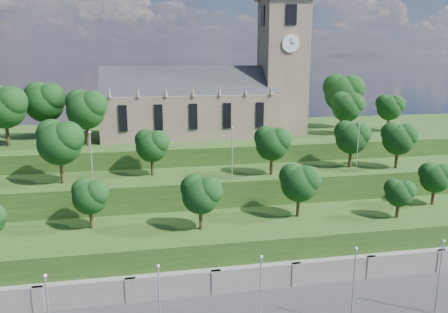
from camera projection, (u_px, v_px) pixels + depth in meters
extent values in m
cube|color=slate|center=(255.00, 282.00, 53.87)|extent=(160.00, 2.00, 5.00)
cube|color=slate|center=(39.00, 307.00, 48.53)|extent=(1.20, 0.60, 5.00)
cube|color=slate|center=(131.00, 298.00, 50.36)|extent=(1.20, 0.60, 5.00)
cube|color=slate|center=(216.00, 290.00, 52.19)|extent=(1.20, 0.60, 5.00)
cube|color=slate|center=(296.00, 282.00, 54.01)|extent=(1.20, 0.60, 5.00)
cube|color=slate|center=(370.00, 274.00, 55.84)|extent=(1.20, 0.60, 5.00)
cube|color=slate|center=(439.00, 268.00, 57.67)|extent=(1.20, 0.60, 5.00)
cube|color=#234216|center=(244.00, 251.00, 59.27)|extent=(160.00, 12.00, 8.00)
cube|color=#234216|center=(228.00, 209.00, 69.35)|extent=(160.00, 10.00, 12.00)
cube|color=#234216|center=(208.00, 168.00, 89.12)|extent=(160.00, 32.00, 15.00)
cube|color=#715F4F|center=(190.00, 115.00, 81.98)|extent=(32.00, 12.00, 8.00)
cube|color=#23262B|center=(189.00, 94.00, 81.08)|extent=(32.00, 10.18, 10.18)
cone|color=#715F4F|center=(109.00, 92.00, 72.57)|extent=(0.70, 0.70, 1.80)
cone|color=#715F4F|center=(138.00, 92.00, 73.43)|extent=(0.70, 0.70, 1.80)
cone|color=#715F4F|center=(166.00, 92.00, 74.28)|extent=(0.70, 0.70, 1.80)
cone|color=#715F4F|center=(193.00, 91.00, 75.13)|extent=(0.70, 0.70, 1.80)
cone|color=#715F4F|center=(220.00, 91.00, 75.99)|extent=(0.70, 0.70, 1.80)
cone|color=#715F4F|center=(246.00, 90.00, 76.84)|extent=(0.70, 0.70, 1.80)
cone|color=#715F4F|center=(271.00, 90.00, 77.70)|extent=(0.70, 0.70, 1.80)
cube|color=black|center=(123.00, 118.00, 73.85)|extent=(1.40, 0.25, 4.50)
cube|color=black|center=(159.00, 117.00, 74.95)|extent=(1.40, 0.25, 4.50)
cube|color=black|center=(193.00, 117.00, 76.04)|extent=(1.40, 0.25, 4.50)
cube|color=black|center=(227.00, 116.00, 77.14)|extent=(1.40, 0.25, 4.50)
cube|color=black|center=(260.00, 115.00, 78.24)|extent=(1.40, 0.25, 4.50)
cube|color=#715F4F|center=(282.00, 68.00, 83.36)|extent=(8.00, 8.00, 25.00)
cube|color=black|center=(291.00, 14.00, 77.33)|extent=(2.00, 0.25, 3.50)
cube|color=black|center=(277.00, 18.00, 85.14)|extent=(2.00, 0.25, 3.50)
cube|color=black|center=(263.00, 16.00, 80.48)|extent=(0.25, 2.00, 3.50)
cube|color=black|center=(305.00, 17.00, 81.98)|extent=(0.25, 2.00, 3.50)
cylinder|color=white|center=(290.00, 44.00, 78.41)|extent=(3.20, 0.30, 3.20)
cylinder|color=white|center=(304.00, 44.00, 83.11)|extent=(0.30, 3.20, 3.20)
cube|color=black|center=(291.00, 41.00, 78.12)|extent=(0.12, 0.05, 1.10)
cube|color=black|center=(293.00, 43.00, 78.31)|extent=(0.80, 0.05, 0.12)
cylinder|color=#2F2312|center=(91.00, 218.00, 56.34)|extent=(0.49, 0.49, 2.83)
sphere|color=black|center=(90.00, 197.00, 55.73)|extent=(4.41, 4.41, 4.41)
sphere|color=black|center=(96.00, 193.00, 55.32)|extent=(3.30, 3.30, 3.30)
sphere|color=black|center=(84.00, 190.00, 55.92)|extent=(3.08, 3.08, 3.08)
cylinder|color=#2F2312|center=(201.00, 218.00, 55.98)|extent=(0.50, 0.50, 3.08)
sphere|color=black|center=(201.00, 196.00, 55.31)|extent=(4.80, 4.80, 4.80)
sphere|color=black|center=(209.00, 191.00, 54.87)|extent=(3.60, 3.60, 3.60)
sphere|color=black|center=(193.00, 187.00, 55.52)|extent=(3.36, 3.36, 3.36)
cylinder|color=#2F2312|center=(298.00, 205.00, 60.42)|extent=(0.50, 0.50, 3.22)
sphere|color=black|center=(299.00, 184.00, 59.72)|extent=(5.00, 5.00, 5.00)
sphere|color=black|center=(308.00, 179.00, 59.26)|extent=(3.75, 3.75, 3.75)
sphere|color=black|center=(292.00, 176.00, 59.94)|extent=(3.50, 3.50, 3.50)
cylinder|color=#2F2312|center=(398.00, 209.00, 60.08)|extent=(0.46, 0.46, 2.36)
sphere|color=black|center=(399.00, 194.00, 59.57)|extent=(3.67, 3.67, 3.67)
sphere|color=black|center=(406.00, 190.00, 59.23)|extent=(2.75, 2.75, 2.75)
sphere|color=black|center=(393.00, 188.00, 59.73)|extent=(2.57, 2.57, 2.57)
cylinder|color=#2F2312|center=(433.00, 196.00, 65.39)|extent=(0.48, 0.48, 2.75)
sphere|color=black|center=(435.00, 179.00, 64.80)|extent=(4.28, 4.28, 4.28)
sphere|color=black|center=(442.00, 175.00, 64.40)|extent=(3.21, 3.21, 3.21)
sphere|color=black|center=(429.00, 172.00, 64.98)|extent=(2.99, 2.99, 2.99)
cylinder|color=#2F2312|center=(62.00, 170.00, 62.15)|extent=(0.54, 0.54, 3.96)
sphere|color=black|center=(60.00, 143.00, 61.29)|extent=(6.16, 6.16, 6.16)
sphere|color=black|center=(68.00, 137.00, 60.72)|extent=(4.62, 4.62, 4.62)
sphere|color=black|center=(52.00, 134.00, 61.55)|extent=(4.31, 4.31, 4.31)
cylinder|color=#2F2312|center=(152.00, 165.00, 66.50)|extent=(0.50, 0.50, 3.05)
sphere|color=black|center=(152.00, 146.00, 65.84)|extent=(4.75, 4.75, 4.75)
sphere|color=black|center=(158.00, 142.00, 65.40)|extent=(3.56, 3.56, 3.56)
sphere|color=black|center=(146.00, 140.00, 66.04)|extent=(3.32, 3.32, 3.32)
cylinder|color=#2F2312|center=(271.00, 164.00, 66.90)|extent=(0.50, 0.50, 3.22)
sphere|color=black|center=(272.00, 144.00, 66.20)|extent=(5.01, 5.01, 5.01)
sphere|color=black|center=(279.00, 140.00, 65.74)|extent=(3.75, 3.75, 3.75)
sphere|color=black|center=(265.00, 137.00, 66.42)|extent=(3.50, 3.50, 3.50)
cylinder|color=#2F2312|center=(350.00, 157.00, 71.37)|extent=(0.51, 0.51, 3.29)
sphere|color=black|center=(351.00, 138.00, 70.66)|extent=(5.12, 5.12, 5.12)
sphere|color=black|center=(359.00, 134.00, 70.18)|extent=(3.84, 3.84, 3.84)
sphere|color=black|center=(345.00, 131.00, 70.88)|extent=(3.58, 3.58, 3.58)
cylinder|color=#2F2312|center=(397.00, 158.00, 70.76)|extent=(0.50, 0.50, 3.21)
sphere|color=black|center=(398.00, 140.00, 70.07)|extent=(4.99, 4.99, 4.99)
sphere|color=black|center=(406.00, 135.00, 69.60)|extent=(3.74, 3.74, 3.74)
sphere|color=black|center=(392.00, 133.00, 70.28)|extent=(3.49, 3.49, 3.49)
cylinder|color=#2F2312|center=(7.00, 133.00, 72.87)|extent=(0.56, 0.56, 4.41)
sphere|color=black|center=(4.00, 108.00, 71.91)|extent=(6.85, 6.85, 6.85)
sphere|color=black|center=(11.00, 102.00, 71.28)|extent=(5.14, 5.14, 5.14)
cylinder|color=#2F2312|center=(47.00, 127.00, 79.53)|extent=(0.56, 0.56, 4.44)
sphere|color=black|center=(44.00, 103.00, 78.57)|extent=(6.91, 6.91, 6.91)
sphere|color=black|center=(51.00, 98.00, 77.93)|extent=(5.18, 5.18, 5.18)
sphere|color=black|center=(38.00, 95.00, 78.87)|extent=(4.84, 4.84, 4.84)
cylinder|color=#2F2312|center=(87.00, 134.00, 73.39)|extent=(0.54, 0.54, 4.07)
sphere|color=black|center=(86.00, 110.00, 72.50)|extent=(6.34, 6.34, 6.34)
sphere|color=black|center=(93.00, 105.00, 71.92)|extent=(4.75, 4.75, 4.75)
sphere|color=black|center=(79.00, 102.00, 72.77)|extent=(4.44, 4.44, 4.44)
cylinder|color=#2F2312|center=(346.00, 125.00, 84.09)|extent=(0.52, 0.52, 3.54)
sphere|color=black|center=(347.00, 108.00, 83.32)|extent=(5.50, 5.50, 5.50)
sphere|color=black|center=(354.00, 103.00, 82.81)|extent=(4.13, 4.13, 4.13)
sphere|color=black|center=(341.00, 102.00, 83.56)|extent=(3.85, 3.85, 3.85)
cylinder|color=#2F2312|center=(341.00, 116.00, 92.13)|extent=(0.57, 0.57, 4.81)
sphere|color=black|center=(343.00, 94.00, 91.09)|extent=(7.48, 7.48, 7.48)
sphere|color=black|center=(351.00, 89.00, 90.40)|extent=(5.61, 5.61, 5.61)
sphere|color=black|center=(335.00, 87.00, 91.41)|extent=(5.23, 5.23, 5.23)
cylinder|color=#2F2312|center=(388.00, 123.00, 87.91)|extent=(0.50, 0.50, 3.17)
sphere|color=black|center=(389.00, 108.00, 87.22)|extent=(4.93, 4.93, 4.93)
sphere|color=black|center=(396.00, 105.00, 86.77)|extent=(3.70, 3.70, 3.70)
sphere|color=black|center=(384.00, 103.00, 87.44)|extent=(3.45, 3.45, 3.45)
sphere|color=silver|center=(45.00, 276.00, 38.92)|extent=(0.36, 0.36, 0.36)
cylinder|color=#B2B2B7|center=(160.00, 308.00, 41.73)|extent=(0.16, 0.16, 8.52)
sphere|color=silver|center=(158.00, 266.00, 40.75)|extent=(0.36, 0.36, 0.36)
cylinder|color=#B2B2B7|center=(260.00, 297.00, 43.56)|extent=(0.16, 0.16, 8.52)
sphere|color=silver|center=(261.00, 257.00, 42.58)|extent=(0.36, 0.36, 0.36)
cylinder|color=#B2B2B7|center=(353.00, 288.00, 45.39)|extent=(0.16, 0.16, 8.52)
sphere|color=silver|center=(356.00, 249.00, 44.41)|extent=(0.36, 0.36, 0.36)
cylinder|color=#B2B2B7|center=(439.00, 279.00, 47.22)|extent=(0.16, 0.16, 8.52)
sphere|color=silver|center=(443.00, 241.00, 46.24)|extent=(0.36, 0.36, 0.36)
cylinder|color=#B2B2B7|center=(92.00, 160.00, 60.64)|extent=(0.16, 0.16, 7.50)
sphere|color=silver|center=(90.00, 132.00, 59.77)|extent=(0.36, 0.36, 0.36)
cylinder|color=#B2B2B7|center=(232.00, 154.00, 64.29)|extent=(0.16, 0.16, 7.50)
sphere|color=silver|center=(232.00, 128.00, 63.43)|extent=(0.36, 0.36, 0.36)
cylinder|color=#B2B2B7|center=(358.00, 148.00, 67.95)|extent=(0.16, 0.16, 7.50)
sphere|color=silver|center=(359.00, 124.00, 67.08)|extent=(0.36, 0.36, 0.36)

